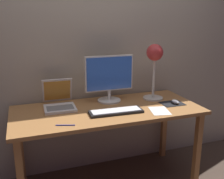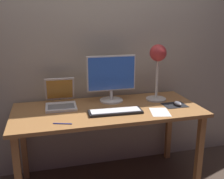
{
  "view_description": "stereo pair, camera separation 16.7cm",
  "coord_description": "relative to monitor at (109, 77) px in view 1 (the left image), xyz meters",
  "views": [
    {
      "loc": [
        -0.66,
        -2.01,
        1.5
      ],
      "look_at": [
        0.02,
        -0.05,
        0.92
      ],
      "focal_mm": 41.97,
      "sensor_mm": 36.0,
      "label": 1
    },
    {
      "loc": [
        -0.5,
        -2.06,
        1.5
      ],
      "look_at": [
        0.02,
        -0.05,
        0.92
      ],
      "focal_mm": 41.97,
      "sensor_mm": 36.0,
      "label": 2
    }
  ],
  "objects": [
    {
      "name": "mousepad",
      "position": [
        0.52,
        -0.26,
        -0.23
      ],
      "size": [
        0.2,
        0.16,
        0.0
      ],
      "primitive_type": "cube",
      "color": "black",
      "rests_on": "desk"
    },
    {
      "name": "pen",
      "position": [
        -0.48,
        -0.44,
        -0.23
      ],
      "size": [
        0.14,
        0.05,
        0.01
      ],
      "primitive_type": "cylinder",
      "rotation": [
        0.0,
        1.57,
        -0.33
      ],
      "color": "#2633A5",
      "rests_on": "desk"
    },
    {
      "name": "paper_sheet_near_mouse",
      "position": [
        0.31,
        -0.39,
        -0.23
      ],
      "size": [
        0.19,
        0.24,
        0.0
      ],
      "primitive_type": "cube",
      "rotation": [
        0.0,
        0.0,
        -0.22
      ],
      "color": "white",
      "rests_on": "desk"
    },
    {
      "name": "laptop",
      "position": [
        -0.46,
        -0.0,
        -0.17
      ],
      "size": [
        0.27,
        0.32,
        0.24
      ],
      "color": "silver",
      "rests_on": "desk"
    },
    {
      "name": "desk",
      "position": [
        -0.08,
        -0.19,
        -0.31
      ],
      "size": [
        1.6,
        0.7,
        0.74
      ],
      "color": "#A8703D",
      "rests_on": "ground"
    },
    {
      "name": "back_wall",
      "position": [
        -0.08,
        0.21,
        0.33
      ],
      "size": [
        4.8,
        0.06,
        2.6
      ],
      "primitive_type": "cube",
      "color": "#B2A893",
      "rests_on": "ground"
    },
    {
      "name": "monitor",
      "position": [
        0.0,
        0.0,
        0.0
      ],
      "size": [
        0.45,
        0.21,
        0.43
      ],
      "color": "silver",
      "rests_on": "desk"
    },
    {
      "name": "desk_lamp",
      "position": [
        0.42,
        -0.06,
        0.15
      ],
      "size": [
        0.19,
        0.19,
        0.52
      ],
      "color": "beige",
      "rests_on": "desk"
    },
    {
      "name": "keyboard_main",
      "position": [
        -0.05,
        -0.31,
        -0.22
      ],
      "size": [
        0.45,
        0.16,
        0.03
      ],
      "color": "black",
      "rests_on": "desk"
    },
    {
      "name": "mouse",
      "position": [
        0.54,
        -0.27,
        -0.21
      ],
      "size": [
        0.06,
        0.1,
        0.03
      ],
      "primitive_type": "ellipsoid",
      "color": "slate",
      "rests_on": "mousepad"
    }
  ]
}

